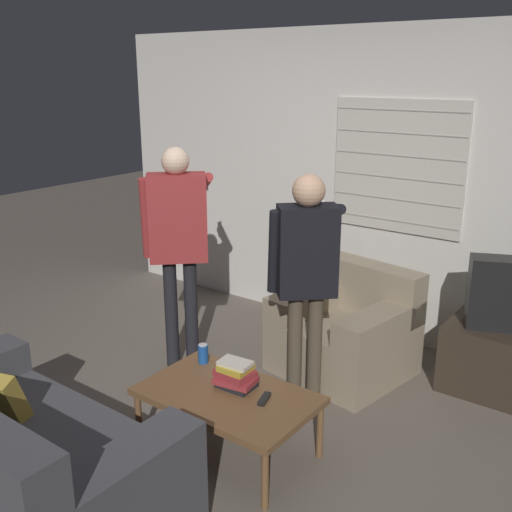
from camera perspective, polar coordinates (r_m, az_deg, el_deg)
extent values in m
plane|color=#665B51|center=(4.00, -4.92, -16.16)|extent=(16.00, 16.00, 0.00)
cube|color=silver|center=(5.12, 9.95, 6.60)|extent=(5.20, 0.06, 2.55)
cube|color=beige|center=(4.91, 13.30, 8.27)|extent=(1.10, 0.02, 1.05)
cube|color=gray|center=(4.99, 12.90, 3.31)|extent=(1.08, 0.00, 0.01)
cube|color=gray|center=(4.95, 13.04, 5.27)|extent=(1.08, 0.00, 0.01)
cube|color=gray|center=(4.92, 13.18, 7.26)|extent=(1.08, 0.00, 0.01)
cube|color=gray|center=(4.89, 13.32, 9.27)|extent=(1.08, 0.00, 0.01)
cube|color=gray|center=(4.87, 13.46, 11.30)|extent=(1.08, 0.00, 0.01)
cube|color=gray|center=(4.86, 13.60, 13.34)|extent=(1.08, 0.00, 0.01)
cube|color=#424247|center=(3.48, -21.22, -18.89)|extent=(1.69, 0.96, 0.42)
cube|color=#424247|center=(2.81, -13.48, -20.11)|extent=(0.25, 0.95, 0.19)
cube|color=gray|center=(4.62, 8.23, -8.55)|extent=(1.01, 0.96, 0.40)
cube|color=gray|center=(4.70, 10.78, -2.98)|extent=(0.90, 0.34, 0.39)
cube|color=gray|center=(4.33, 11.75, -6.31)|extent=(0.37, 0.85, 0.18)
cube|color=gray|center=(4.69, 5.28, -4.15)|extent=(0.37, 0.85, 0.18)
cube|color=brown|center=(3.61, -2.73, -13.16)|extent=(1.02, 0.63, 0.04)
cylinder|color=brown|center=(4.16, -5.38, -11.95)|extent=(0.04, 0.04, 0.35)
cylinder|color=brown|center=(3.68, 6.11, -16.20)|extent=(0.04, 0.04, 0.35)
cylinder|color=brown|center=(3.82, -11.10, -15.04)|extent=(0.04, 0.04, 0.35)
cylinder|color=brown|center=(3.30, 0.86, -20.56)|extent=(0.04, 0.04, 0.35)
cube|color=#33281E|center=(4.63, 23.00, -9.19)|extent=(0.85, 0.58, 0.49)
cylinder|color=black|center=(4.62, -8.06, -5.48)|extent=(0.10, 0.10, 0.86)
cylinder|color=black|center=(4.61, -6.19, -5.41)|extent=(0.10, 0.10, 0.86)
cube|color=maroon|center=(4.38, -7.48, 3.63)|extent=(0.44, 0.43, 0.64)
sphere|color=beige|center=(4.31, -7.70, 8.95)|extent=(0.20, 0.20, 0.20)
cylinder|color=maroon|center=(4.44, -10.47, 3.52)|extent=(0.16, 0.16, 0.61)
cylinder|color=maroon|center=(4.63, -4.70, 7.21)|extent=(0.47, 0.49, 0.21)
cube|color=white|center=(4.94, -4.84, 6.97)|extent=(0.07, 0.07, 0.13)
cylinder|color=#4C4233|center=(4.09, 3.70, -8.91)|extent=(0.10, 0.10, 0.79)
cylinder|color=#4C4233|center=(4.12, 5.58, -8.79)|extent=(0.10, 0.10, 0.79)
cube|color=black|center=(3.85, 4.89, 0.47)|extent=(0.41, 0.41, 0.60)
sphere|color=tan|center=(3.76, 5.05, 6.21)|extent=(0.21, 0.21, 0.21)
cylinder|color=black|center=(3.86, 1.69, 0.38)|extent=(0.16, 0.16, 0.57)
cylinder|color=black|center=(4.10, 7.08, 4.50)|extent=(0.44, 0.46, 0.18)
cube|color=white|center=(4.38, 6.20, 4.57)|extent=(0.06, 0.06, 0.13)
cube|color=black|center=(3.65, -1.88, -12.11)|extent=(0.22, 0.17, 0.03)
cube|color=maroon|center=(3.63, -1.91, -11.70)|extent=(0.26, 0.20, 0.04)
cube|color=maroon|center=(3.62, -2.02, -11.09)|extent=(0.23, 0.18, 0.04)
cube|color=gold|center=(3.60, -1.94, -10.56)|extent=(0.18, 0.17, 0.03)
cube|color=beige|center=(3.59, -1.98, -10.17)|extent=(0.20, 0.14, 0.03)
cylinder|color=#194C9E|center=(3.92, -5.06, -9.26)|extent=(0.07, 0.07, 0.12)
cylinder|color=silver|center=(3.89, -5.09, -8.42)|extent=(0.06, 0.06, 0.00)
cube|color=black|center=(3.51, 0.80, -13.45)|extent=(0.08, 0.14, 0.02)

